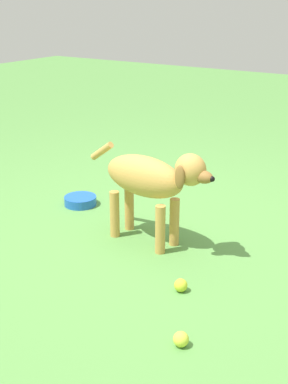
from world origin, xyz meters
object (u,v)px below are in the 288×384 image
tennis_ball_1 (181,285)px  dog (151,180)px  water_bowl (80,201)px  tennis_ball_0 (181,339)px

tennis_ball_1 → dog: bearing=137.6°
water_bowl → dog: bearing=-17.8°
tennis_ball_1 → water_bowl: size_ratio=0.30×
tennis_ball_0 → tennis_ball_1: size_ratio=1.00×
tennis_ball_0 → tennis_ball_1: same height
tennis_ball_0 → water_bowl: bearing=143.8°
dog → tennis_ball_1: bearing=-35.9°
dog → tennis_ball_0: (0.62, -0.75, -0.36)m
water_bowl → tennis_ball_0: bearing=-36.2°
tennis_ball_0 → dog: bearing=129.7°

